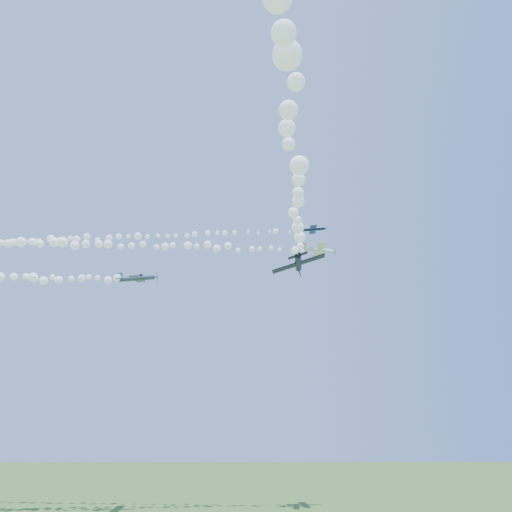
{
  "coord_description": "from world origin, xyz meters",
  "views": [
    {
      "loc": [
        0.9,
        -91.43,
        14.41
      ],
      "look_at": [
        1.48,
        -9.93,
        47.41
      ],
      "focal_mm": 30.0,
      "sensor_mm": 36.0,
      "label": 1
    }
  ],
  "objects_px": {
    "plane_black": "(298,263)",
    "plane_white": "(319,250)",
    "plane_grey": "(137,278)",
    "plane_navy": "(313,229)"
  },
  "relations": [
    {
      "from": "plane_grey",
      "to": "plane_white",
      "type": "bearing_deg",
      "value": 1.83
    },
    {
      "from": "plane_black",
      "to": "plane_white",
      "type": "bearing_deg",
      "value": -9.12
    },
    {
      "from": "plane_white",
      "to": "plane_grey",
      "type": "height_order",
      "value": "plane_white"
    },
    {
      "from": "plane_navy",
      "to": "plane_black",
      "type": "xyz_separation_m",
      "value": [
        -6.06,
        -24.14,
        -16.92
      ]
    },
    {
      "from": "plane_grey",
      "to": "plane_black",
      "type": "xyz_separation_m",
      "value": [
        29.63,
        -24.48,
        -6.06
      ]
    },
    {
      "from": "plane_navy",
      "to": "plane_grey",
      "type": "bearing_deg",
      "value": -175.14
    },
    {
      "from": "plane_navy",
      "to": "plane_black",
      "type": "relative_size",
      "value": 0.84
    },
    {
      "from": "plane_navy",
      "to": "plane_white",
      "type": "bearing_deg",
      "value": 68.07
    },
    {
      "from": "plane_black",
      "to": "plane_grey",
      "type": "bearing_deg",
      "value": 57.02
    },
    {
      "from": "plane_black",
      "to": "plane_navy",
      "type": "bearing_deg",
      "value": -7.51
    }
  ]
}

